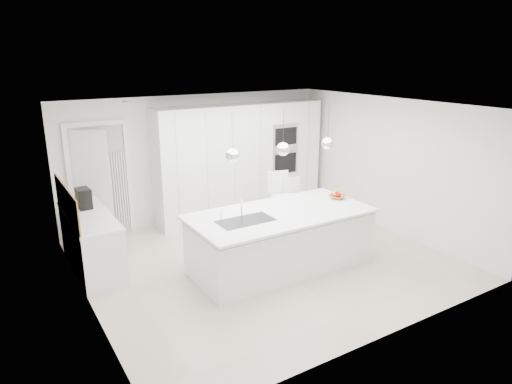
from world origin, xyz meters
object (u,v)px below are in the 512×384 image
island_base (281,241)px  bar_stool_left (282,206)px  fruit_bowl (337,197)px  espresso_machine (84,198)px  bar_stool_right (296,209)px

island_base → bar_stool_left: bearing=54.8°
fruit_bowl → espresso_machine: 4.13m
fruit_bowl → espresso_machine: espresso_machine is taller
bar_stool_left → fruit_bowl: bearing=-43.7°
island_base → bar_stool_right: bar_stool_right is taller
espresso_machine → bar_stool_left: bearing=-17.7°
bar_stool_right → island_base: bearing=-135.4°
bar_stool_left → bar_stool_right: 0.27m
fruit_bowl → bar_stool_left: size_ratio=0.22×
island_base → fruit_bowl: bearing=5.4°
island_base → espresso_machine: espresso_machine is taller
fruit_bowl → espresso_machine: bearing=155.2°
island_base → bar_stool_right: (0.94, 0.90, 0.11)m
island_base → bar_stool_left: bar_stool_left is taller
fruit_bowl → bar_stool_right: (-0.28, 0.79, -0.39)m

